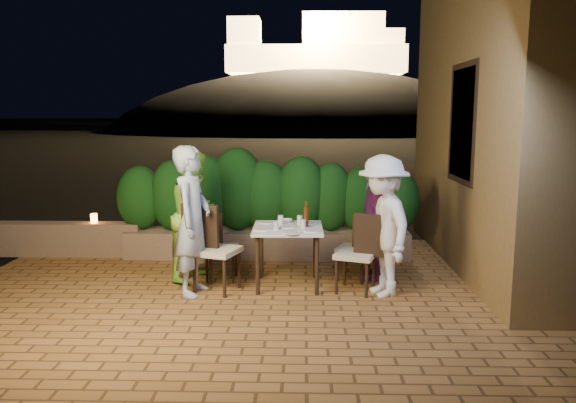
{
  "coord_description": "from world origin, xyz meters",
  "views": [
    {
      "loc": [
        0.75,
        -5.87,
        2.14
      ],
      "look_at": [
        0.55,
        0.98,
        1.05
      ],
      "focal_mm": 35.0,
      "sensor_mm": 36.0,
      "label": 1
    }
  ],
  "objects_px": {
    "beer_bottle": "(306,214)",
    "diner_white": "(383,226)",
    "parapet_lamp": "(94,218)",
    "diner_purple": "(375,221)",
    "diner_blue": "(192,221)",
    "chair_right_front": "(356,253)",
    "diner_green": "(196,215)",
    "bowl": "(286,221)",
    "chair_left_front": "(217,249)",
    "dining_table": "(288,256)",
    "chair_right_back": "(354,247)",
    "chair_left_back": "(221,247)"
  },
  "relations": [
    {
      "from": "beer_bottle",
      "to": "diner_white",
      "type": "xyz_separation_m",
      "value": [
        0.89,
        -0.35,
        -0.08
      ]
    },
    {
      "from": "parapet_lamp",
      "to": "diner_purple",
      "type": "bearing_deg",
      "value": -14.99
    },
    {
      "from": "diner_blue",
      "to": "chair_right_front",
      "type": "bearing_deg",
      "value": -78.9
    },
    {
      "from": "diner_green",
      "to": "diner_purple",
      "type": "height_order",
      "value": "diner_green"
    },
    {
      "from": "bowl",
      "to": "chair_left_front",
      "type": "height_order",
      "value": "chair_left_front"
    },
    {
      "from": "diner_green",
      "to": "parapet_lamp",
      "type": "bearing_deg",
      "value": 76.04
    },
    {
      "from": "dining_table",
      "to": "chair_left_front",
      "type": "height_order",
      "value": "chair_left_front"
    },
    {
      "from": "chair_right_back",
      "to": "bowl",
      "type": "bearing_deg",
      "value": 22.56
    },
    {
      "from": "chair_right_back",
      "to": "diner_purple",
      "type": "bearing_deg",
      "value": -148.96
    },
    {
      "from": "diner_green",
      "to": "diner_purple",
      "type": "bearing_deg",
      "value": -70.1
    },
    {
      "from": "diner_blue",
      "to": "diner_purple",
      "type": "xyz_separation_m",
      "value": [
        2.22,
        0.65,
        -0.11
      ]
    },
    {
      "from": "beer_bottle",
      "to": "parapet_lamp",
      "type": "distance_m",
      "value": 3.48
    },
    {
      "from": "chair_right_front",
      "to": "diner_green",
      "type": "xyz_separation_m",
      "value": [
        -2.01,
        0.49,
        0.35
      ]
    },
    {
      "from": "diner_white",
      "to": "beer_bottle",
      "type": "bearing_deg",
      "value": -128.11
    },
    {
      "from": "chair_left_back",
      "to": "diner_green",
      "type": "relative_size",
      "value": 0.52
    },
    {
      "from": "dining_table",
      "to": "parapet_lamp",
      "type": "xyz_separation_m",
      "value": [
        -2.95,
        1.42,
        0.2
      ]
    },
    {
      "from": "chair_right_front",
      "to": "diner_green",
      "type": "relative_size",
      "value": 0.58
    },
    {
      "from": "chair_left_back",
      "to": "diner_blue",
      "type": "height_order",
      "value": "diner_blue"
    },
    {
      "from": "diner_white",
      "to": "parapet_lamp",
      "type": "distance_m",
      "value": 4.42
    },
    {
      "from": "chair_left_front",
      "to": "diner_blue",
      "type": "distance_m",
      "value": 0.46
    },
    {
      "from": "chair_left_front",
      "to": "chair_left_back",
      "type": "xyz_separation_m",
      "value": [
        -0.01,
        0.46,
        -0.09
      ]
    },
    {
      "from": "chair_right_front",
      "to": "parapet_lamp",
      "type": "distance_m",
      "value": 4.11
    },
    {
      "from": "dining_table",
      "to": "chair_right_front",
      "type": "xyz_separation_m",
      "value": [
        0.82,
        -0.2,
        0.11
      ]
    },
    {
      "from": "diner_green",
      "to": "diner_white",
      "type": "bearing_deg",
      "value": -85.47
    },
    {
      "from": "bowl",
      "to": "chair_right_back",
      "type": "xyz_separation_m",
      "value": [
        0.87,
        -0.0,
        -0.34
      ]
    },
    {
      "from": "diner_green",
      "to": "diner_purple",
      "type": "distance_m",
      "value": 2.3
    },
    {
      "from": "chair_left_front",
      "to": "diner_green",
      "type": "xyz_separation_m",
      "value": [
        -0.34,
        0.51,
        0.31
      ]
    },
    {
      "from": "dining_table",
      "to": "diner_green",
      "type": "height_order",
      "value": "diner_green"
    },
    {
      "from": "diner_white",
      "to": "diner_purple",
      "type": "xyz_separation_m",
      "value": [
        -0.01,
        0.63,
        -0.06
      ]
    },
    {
      "from": "chair_right_back",
      "to": "beer_bottle",
      "type": "bearing_deg",
      "value": 43.95
    },
    {
      "from": "beer_bottle",
      "to": "chair_right_back",
      "type": "distance_m",
      "value": 0.82
    },
    {
      "from": "diner_purple",
      "to": "dining_table",
      "type": "bearing_deg",
      "value": -66.31
    },
    {
      "from": "dining_table",
      "to": "chair_right_front",
      "type": "distance_m",
      "value": 0.85
    },
    {
      "from": "chair_right_front",
      "to": "diner_white",
      "type": "relative_size",
      "value": 0.58
    },
    {
      "from": "chair_left_back",
      "to": "diner_white",
      "type": "xyz_separation_m",
      "value": [
        1.98,
        -0.53,
        0.39
      ]
    },
    {
      "from": "dining_table",
      "to": "bowl",
      "type": "distance_m",
      "value": 0.49
    },
    {
      "from": "bowl",
      "to": "diner_white",
      "type": "distance_m",
      "value": 1.29
    },
    {
      "from": "dining_table",
      "to": "chair_right_back",
      "type": "bearing_deg",
      "value": 19.16
    },
    {
      "from": "chair_right_front",
      "to": "diner_purple",
      "type": "distance_m",
      "value": 0.68
    },
    {
      "from": "chair_right_front",
      "to": "diner_green",
      "type": "bearing_deg",
      "value": 5.97
    },
    {
      "from": "chair_right_back",
      "to": "diner_blue",
      "type": "xyz_separation_m",
      "value": [
        -1.96,
        -0.61,
        0.45
      ]
    },
    {
      "from": "chair_right_back",
      "to": "parapet_lamp",
      "type": "xyz_separation_m",
      "value": [
        -3.79,
        1.13,
        0.14
      ]
    },
    {
      "from": "diner_purple",
      "to": "parapet_lamp",
      "type": "distance_m",
      "value": 4.21
    },
    {
      "from": "beer_bottle",
      "to": "diner_purple",
      "type": "relative_size",
      "value": 0.2
    },
    {
      "from": "dining_table",
      "to": "diner_blue",
      "type": "relative_size",
      "value": 0.48
    },
    {
      "from": "parapet_lamp",
      "to": "diner_blue",
      "type": "bearing_deg",
      "value": -43.44
    },
    {
      "from": "chair_right_front",
      "to": "diner_white",
      "type": "distance_m",
      "value": 0.47
    },
    {
      "from": "parapet_lamp",
      "to": "diner_white",
      "type": "bearing_deg",
      "value": -22.89
    },
    {
      "from": "chair_right_front",
      "to": "parapet_lamp",
      "type": "xyz_separation_m",
      "value": [
        -3.77,
        1.62,
        0.09
      ]
    },
    {
      "from": "diner_white",
      "to": "parapet_lamp",
      "type": "xyz_separation_m",
      "value": [
        -4.07,
        1.72,
        -0.26
      ]
    }
  ]
}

